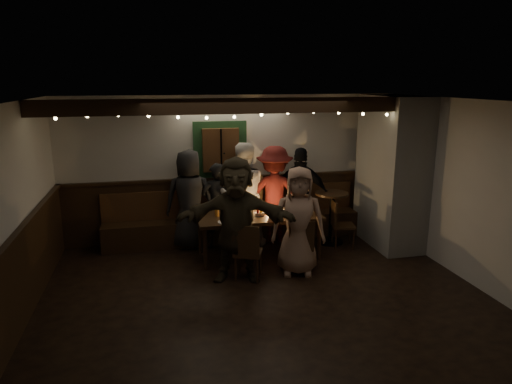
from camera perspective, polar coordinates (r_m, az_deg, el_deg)
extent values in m
cube|color=black|center=(6.38, 0.94, -12.80)|extent=(6.00, 5.00, 0.01)
cube|color=black|center=(5.70, 1.04, 11.33)|extent=(6.00, 5.00, 0.01)
cube|color=silver|center=(8.30, -3.15, 3.05)|extent=(6.00, 0.01, 2.60)
cube|color=silver|center=(5.98, -28.28, -2.95)|extent=(0.01, 5.00, 2.60)
cube|color=silver|center=(7.22, 24.83, 0.11)|extent=(0.01, 5.00, 2.60)
cube|color=#311F11|center=(8.44, -3.04, -2.00)|extent=(6.00, 0.05, 1.10)
cube|color=#311F11|center=(6.21, -27.21, -9.58)|extent=(0.05, 5.00, 1.10)
cube|color=gray|center=(8.25, 16.59, 2.41)|extent=(0.70, 1.40, 2.60)
cube|color=#311F11|center=(8.31, -2.72, -4.61)|extent=(4.60, 0.45, 0.45)
cube|color=#4F2C14|center=(8.34, -2.98, -1.12)|extent=(4.60, 0.06, 0.50)
cube|color=#1C4120|center=(8.15, -4.49, 5.32)|extent=(0.95, 0.04, 1.00)
cube|color=#4F2C14|center=(8.09, -4.43, 5.25)|extent=(0.64, 0.12, 0.76)
cube|color=#311F11|center=(6.68, -1.05, 10.72)|extent=(6.00, 0.16, 0.22)
sphere|color=#FFE599|center=(6.65, -23.78, 8.42)|extent=(0.04, 0.04, 0.04)
sphere|color=#FFE599|center=(6.58, -20.35, 8.89)|extent=(0.04, 0.04, 0.04)
sphere|color=#FFE599|center=(6.54, -16.84, 9.18)|extent=(0.04, 0.04, 0.04)
sphere|color=#FFE599|center=(6.53, -13.28, 9.25)|extent=(0.04, 0.04, 0.04)
sphere|color=#FFE599|center=(6.54, -9.73, 9.20)|extent=(0.04, 0.04, 0.04)
sphere|color=#FFE599|center=(6.58, -6.20, 9.20)|extent=(0.04, 0.04, 0.04)
sphere|color=#FFE599|center=(6.64, -2.72, 9.36)|extent=(0.04, 0.04, 0.04)
sphere|color=#FFE599|center=(6.72, 0.68, 9.63)|extent=(0.04, 0.04, 0.04)
sphere|color=#FFE599|center=(6.82, 4.00, 9.86)|extent=(0.04, 0.04, 0.04)
sphere|color=#FFE599|center=(6.94, 7.21, 9.90)|extent=(0.04, 0.04, 0.04)
sphere|color=#FFE599|center=(7.09, 10.30, 9.74)|extent=(0.04, 0.04, 0.04)
sphere|color=#FFE599|center=(7.26, 13.24, 9.48)|extent=(0.04, 0.04, 0.04)
sphere|color=#FFE599|center=(7.44, 16.04, 9.29)|extent=(0.04, 0.04, 0.04)
sphere|color=#FFE599|center=(7.64, 18.71, 9.26)|extent=(0.04, 0.04, 0.04)
cube|color=#311F11|center=(7.44, 0.34, -3.07)|extent=(2.01, 0.86, 0.06)
cylinder|color=#311F11|center=(7.08, -6.37, -7.13)|extent=(0.07, 0.07, 0.66)
cylinder|color=#311F11|center=(7.74, -6.98, -5.28)|extent=(0.07, 0.07, 0.66)
cylinder|color=#311F11|center=(7.50, 7.91, -5.97)|extent=(0.07, 0.07, 0.66)
cylinder|color=#311F11|center=(8.12, 6.16, -4.33)|extent=(0.07, 0.07, 0.66)
cylinder|color=#BF7226|center=(7.36, -4.90, -2.55)|extent=(0.07, 0.07, 0.13)
cylinder|color=#BF7226|center=(7.12, -2.60, -3.08)|extent=(0.07, 0.07, 0.13)
cylinder|color=silver|center=(7.48, -0.82, -2.23)|extent=(0.07, 0.07, 0.13)
cylinder|color=#BF7226|center=(7.33, 1.86, -2.57)|extent=(0.07, 0.07, 0.13)
cylinder|color=silver|center=(7.73, 3.38, -1.70)|extent=(0.07, 0.07, 0.13)
cylinder|color=#BF7226|center=(7.50, 6.65, -2.27)|extent=(0.07, 0.07, 0.13)
cylinder|color=white|center=(7.06, -3.82, -3.76)|extent=(0.25, 0.25, 0.01)
cube|color=#B2B2B7|center=(7.38, 0.43, -2.79)|extent=(0.15, 0.10, 0.05)
cylinder|color=#990C0C|center=(7.36, 0.21, -2.41)|extent=(0.03, 0.03, 0.15)
cylinder|color=gold|center=(7.38, 0.65, -2.38)|extent=(0.03, 0.03, 0.15)
cylinder|color=silver|center=(7.52, 1.73, -2.38)|extent=(0.05, 0.05, 0.08)
sphere|color=#FFB24C|center=(7.50, 1.74, -1.96)|extent=(0.03, 0.03, 0.03)
cube|color=#311F11|center=(6.71, -1.00, -7.61)|extent=(0.51, 0.51, 0.04)
cube|color=#311F11|center=(6.47, -1.26, -6.19)|extent=(0.38, 0.18, 0.45)
cylinder|color=#311F11|center=(6.91, 0.54, -8.82)|extent=(0.03, 0.03, 0.38)
cylinder|color=#311F11|center=(6.63, 0.15, -9.86)|extent=(0.03, 0.03, 0.38)
cylinder|color=#311F11|center=(6.96, -2.07, -8.66)|extent=(0.03, 0.03, 0.38)
cylinder|color=#311F11|center=(6.68, -2.57, -9.69)|extent=(0.03, 0.03, 0.38)
cube|color=#311F11|center=(7.04, 5.63, -6.74)|extent=(0.47, 0.47, 0.04)
cube|color=#311F11|center=(6.81, 5.73, -5.41)|extent=(0.37, 0.14, 0.43)
cylinder|color=#311F11|center=(7.27, 6.76, -7.82)|extent=(0.03, 0.03, 0.37)
cylinder|color=#311F11|center=(6.98, 6.90, -8.74)|extent=(0.03, 0.03, 0.37)
cylinder|color=#311F11|center=(7.25, 4.34, -7.79)|extent=(0.03, 0.03, 0.37)
cylinder|color=#311F11|center=(6.97, 4.37, -8.72)|extent=(0.03, 0.03, 0.37)
cube|color=#311F11|center=(8.08, 10.86, -4.18)|extent=(0.44, 0.44, 0.04)
cube|color=#311F11|center=(7.98, 9.74, -2.61)|extent=(0.11, 0.38, 0.43)
cylinder|color=#311F11|center=(8.04, 12.10, -5.86)|extent=(0.03, 0.03, 0.37)
cylinder|color=#311F11|center=(7.98, 9.95, -5.92)|extent=(0.03, 0.03, 0.37)
cylinder|color=#311F11|center=(8.32, 11.60, -5.15)|extent=(0.03, 0.03, 0.37)
cylinder|color=#311F11|center=(8.26, 9.53, -5.21)|extent=(0.03, 0.03, 0.37)
cylinder|color=black|center=(8.39, 9.21, -6.13)|extent=(0.47, 0.47, 0.03)
cylinder|color=black|center=(8.25, 9.33, -3.26)|extent=(0.06, 0.06, 0.91)
cylinder|color=#311F11|center=(8.13, 9.46, -0.20)|extent=(0.58, 0.58, 0.04)
imported|color=black|center=(7.90, -8.29, -0.91)|extent=(0.91, 0.65, 1.72)
imported|color=black|center=(7.94, -4.90, -1.62)|extent=(0.57, 0.41, 1.48)
imported|color=silver|center=(7.95, -1.72, -0.31)|extent=(0.90, 0.71, 1.82)
imported|color=#561614|center=(8.14, 2.31, -0.29)|extent=(1.24, 0.89, 1.73)
imported|color=black|center=(8.24, 5.62, -0.30)|extent=(1.08, 0.75, 1.69)
imported|color=#362D1D|center=(6.54, -2.46, -3.47)|extent=(1.76, 0.91, 1.82)
imported|color=#A67E66|center=(6.80, 5.31, -3.64)|extent=(0.90, 0.69, 1.64)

